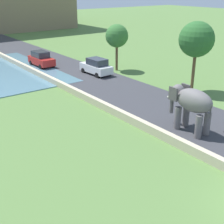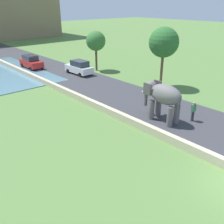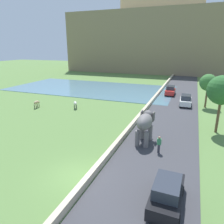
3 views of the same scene
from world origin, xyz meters
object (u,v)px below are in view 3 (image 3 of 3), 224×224
object	(u,v)px
person_beside_elephant	(159,144)
cow_white	(75,103)
car_red	(170,90)
car_black	(167,193)
elephant	(145,123)
car_white	(186,100)
cow_tan	(37,103)

from	to	relation	value
person_beside_elephant	cow_white	size ratio (longest dim) A/B	1.23
car_red	person_beside_elephant	bearing A→B (deg)	-86.04
person_beside_elephant	car_black	size ratio (longest dim) A/B	0.40
elephant	cow_white	distance (m)	14.71
elephant	car_black	bearing A→B (deg)	-68.63
car_red	car_white	world-z (taller)	same
elephant	person_beside_elephant	size ratio (longest dim) A/B	2.13
person_beside_elephant	cow_white	world-z (taller)	person_beside_elephant
cow_white	cow_tan	bearing A→B (deg)	-163.23
car_black	car_white	distance (m)	23.58
elephant	person_beside_elephant	world-z (taller)	elephant
person_beside_elephant	car_white	world-z (taller)	car_white
elephant	car_red	bearing A→B (deg)	90.01
car_white	cow_white	xyz separation A→B (m)	(-15.58, -7.77, -0.06)
elephant	cow_tan	bearing A→B (deg)	161.69
car_black	cow_tan	distance (m)	25.58
person_beside_elephant	cow_tan	size ratio (longest dim) A/B	1.16
person_beside_elephant	car_white	size ratio (longest dim) A/B	0.40
car_white	cow_tan	world-z (taller)	car_white
person_beside_elephant	car_black	xyz separation A→B (m)	(1.46, -6.32, 0.03)
car_red	cow_tan	size ratio (longest dim) A/B	2.86
car_white	cow_tan	distance (m)	23.39
person_beside_elephant	cow_white	bearing A→B (deg)	146.07
car_black	cow_tan	bearing A→B (deg)	146.64
car_red	car_black	bearing A→B (deg)	-84.14
cow_tan	person_beside_elephant	bearing A→B (deg)	-21.27
elephant	cow_tan	xyz separation A→B (m)	(-18.22, 6.03, -1.20)
elephant	car_black	xyz separation A→B (m)	(3.15, -8.04, -1.14)
elephant	car_red	distance (m)	22.68
person_beside_elephant	car_red	size ratio (longest dim) A/B	0.40
car_red	car_white	bearing A→B (deg)	-66.08
car_red	car_white	distance (m)	7.77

